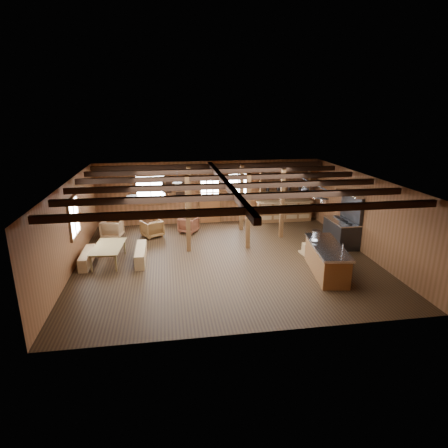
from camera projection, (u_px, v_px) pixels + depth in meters
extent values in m
cube|color=black|center=(225.00, 259.00, 12.97)|extent=(10.00, 9.00, 0.02)
cube|color=black|center=(225.00, 179.00, 12.14)|extent=(10.00, 9.00, 0.02)
cube|color=brown|center=(69.00, 228.00, 11.82)|extent=(0.02, 9.00, 2.80)
cube|color=brown|center=(364.00, 214.00, 13.29)|extent=(0.02, 9.00, 2.80)
cube|color=brown|center=(210.00, 192.00, 16.81)|extent=(10.00, 0.02, 2.80)
cube|color=brown|center=(257.00, 278.00, 8.30)|extent=(10.00, 0.02, 2.80)
cube|color=black|center=(249.00, 211.00, 8.87)|extent=(9.80, 0.12, 0.18)
cube|color=black|center=(237.00, 197.00, 10.29)|extent=(9.80, 0.12, 0.18)
cube|color=black|center=(228.00, 186.00, 11.70)|extent=(9.80, 0.12, 0.18)
cube|color=black|center=(221.00, 178.00, 13.12)|extent=(9.80, 0.12, 0.18)
cube|color=black|center=(215.00, 171.00, 14.54)|extent=(9.80, 0.12, 0.18)
cube|color=black|center=(211.00, 166.00, 15.76)|extent=(9.80, 0.12, 0.18)
cube|color=black|center=(225.00, 183.00, 12.18)|extent=(0.18, 8.82, 0.18)
cube|color=#482914|center=(188.00, 214.00, 13.32)|extent=(0.15, 0.15, 2.80)
cube|color=#482914|center=(189.00, 200.00, 15.43)|extent=(0.15, 0.15, 2.80)
cube|color=#482914|center=(248.00, 212.00, 13.65)|extent=(0.15, 0.15, 2.80)
cube|color=#482914|center=(242.00, 198.00, 15.75)|extent=(0.15, 0.15, 2.80)
cube|color=#482914|center=(282.00, 203.00, 14.82)|extent=(0.15, 0.15, 2.80)
cube|color=brown|center=(210.00, 211.00, 17.01)|extent=(0.90, 0.06, 1.10)
cube|color=#482914|center=(199.00, 200.00, 16.79)|extent=(0.06, 0.08, 2.10)
cube|color=#482914|center=(220.00, 200.00, 16.93)|extent=(0.06, 0.08, 2.10)
cube|color=#482914|center=(210.00, 177.00, 16.54)|extent=(1.02, 0.08, 0.06)
cube|color=white|center=(210.00, 189.00, 16.71)|extent=(0.84, 0.02, 0.90)
cube|color=white|center=(151.00, 190.00, 16.33)|extent=(1.20, 0.02, 1.20)
cube|color=#482914|center=(151.00, 190.00, 16.33)|extent=(1.32, 0.06, 1.32)
cube|color=white|center=(238.00, 187.00, 16.90)|extent=(0.90, 0.02, 1.20)
cube|color=#482914|center=(238.00, 187.00, 16.90)|extent=(1.02, 0.06, 1.32)
cube|color=white|center=(74.00, 217.00, 12.24)|extent=(0.02, 1.20, 1.20)
cube|color=#482914|center=(74.00, 217.00, 12.24)|extent=(0.14, 1.24, 1.32)
cube|color=beige|center=(180.00, 184.00, 16.46)|extent=(0.50, 0.03, 0.40)
cube|color=black|center=(180.00, 185.00, 16.45)|extent=(0.55, 0.02, 0.45)
cube|color=beige|center=(167.00, 187.00, 16.40)|extent=(0.35, 0.03, 0.45)
cube|color=black|center=(167.00, 187.00, 16.39)|extent=(0.40, 0.02, 0.50)
cube|color=beige|center=(181.00, 196.00, 16.60)|extent=(0.40, 0.03, 0.30)
cube|color=black|center=(181.00, 196.00, 16.60)|extent=(0.45, 0.02, 0.35)
cube|color=brown|center=(284.00, 211.00, 17.30)|extent=(2.50, 0.55, 0.90)
cube|color=#997445|center=(284.00, 201.00, 17.14)|extent=(2.55, 0.60, 0.06)
cube|color=brown|center=(284.00, 191.00, 17.06)|extent=(2.30, 0.35, 0.04)
cube|color=brown|center=(285.00, 183.00, 16.96)|extent=(2.30, 0.35, 0.04)
cube|color=brown|center=(285.00, 176.00, 16.86)|extent=(2.30, 0.35, 0.04)
cube|color=brown|center=(260.00, 184.00, 16.79)|extent=(0.04, 0.35, 1.40)
cube|color=brown|center=(309.00, 183.00, 17.13)|extent=(0.04, 0.35, 1.40)
cylinder|color=#2A2A2C|center=(131.00, 189.00, 11.77)|extent=(0.02, 0.02, 0.45)
cone|color=silver|center=(132.00, 199.00, 11.87)|extent=(0.36, 0.36, 0.22)
cylinder|color=#2A2A2C|center=(177.00, 177.00, 13.88)|extent=(0.02, 0.02, 0.45)
cone|color=silver|center=(177.00, 185.00, 13.97)|extent=(0.36, 0.36, 0.22)
cylinder|color=#2A2A2C|center=(311.00, 183.00, 12.94)|extent=(0.04, 3.00, 0.04)
cylinder|color=#2A2A2C|center=(325.00, 195.00, 11.70)|extent=(0.01, 0.01, 0.26)
cylinder|color=silver|center=(325.00, 201.00, 11.76)|extent=(0.25, 0.25, 0.14)
cylinder|color=#2A2A2C|center=(320.00, 191.00, 12.00)|extent=(0.01, 0.01, 0.19)
cylinder|color=#2A2A2C|center=(319.00, 196.00, 12.05)|extent=(0.22, 0.22, 0.14)
cylinder|color=#2A2A2C|center=(317.00, 190.00, 12.34)|extent=(0.01, 0.01, 0.26)
cylinder|color=silver|center=(317.00, 196.00, 12.40)|extent=(0.25, 0.25, 0.14)
cylinder|color=#2A2A2C|center=(315.00, 188.00, 12.66)|extent=(0.01, 0.01, 0.22)
cylinder|color=#2A2A2C|center=(314.00, 193.00, 12.71)|extent=(0.18, 0.18, 0.14)
cylinder|color=#2A2A2C|center=(311.00, 187.00, 12.99)|extent=(0.01, 0.01, 0.30)
cylinder|color=silver|center=(311.00, 193.00, 13.06)|extent=(0.20, 0.20, 0.14)
cylinder|color=#2A2A2C|center=(306.00, 185.00, 13.30)|extent=(0.01, 0.01, 0.29)
cylinder|color=#2A2A2C|center=(305.00, 191.00, 13.36)|extent=(0.27, 0.27, 0.14)
cylinder|color=#2A2A2C|center=(306.00, 181.00, 13.62)|extent=(0.01, 0.01, 0.16)
cylinder|color=silver|center=(306.00, 185.00, 13.66)|extent=(0.27, 0.27, 0.14)
cylinder|color=#2A2A2C|center=(301.00, 179.00, 13.92)|extent=(0.01, 0.01, 0.16)
cylinder|color=#2A2A2C|center=(300.00, 183.00, 13.97)|extent=(0.22, 0.22, 0.14)
cylinder|color=#2A2A2C|center=(298.00, 180.00, 14.26)|extent=(0.01, 0.01, 0.29)
cylinder|color=silver|center=(297.00, 185.00, 14.33)|extent=(0.19, 0.19, 0.14)
cube|color=brown|center=(326.00, 261.00, 11.75)|extent=(1.13, 2.49, 0.86)
cube|color=silver|center=(327.00, 247.00, 11.61)|extent=(1.23, 2.60, 0.08)
cylinder|color=#2A2A2C|center=(336.00, 254.00, 11.05)|extent=(0.44, 0.44, 0.06)
cylinder|color=silver|center=(343.00, 249.00, 11.03)|extent=(0.03, 0.03, 0.30)
cube|color=#997445|center=(309.00, 249.00, 13.25)|extent=(0.54, 0.41, 0.45)
cube|color=#2A2A2C|center=(341.00, 233.00, 14.24)|extent=(0.82, 1.54, 0.92)
cube|color=silver|center=(342.00, 221.00, 14.10)|extent=(0.84, 1.56, 0.04)
cube|color=#2A2A2C|center=(352.00, 207.00, 13.98)|extent=(0.12, 1.54, 1.03)
cube|color=silver|center=(350.00, 193.00, 13.81)|extent=(0.40, 1.64, 0.05)
imported|color=olive|center=(110.00, 254.00, 12.61)|extent=(1.08, 1.76, 0.59)
cube|color=#997445|center=(87.00, 258.00, 12.53)|extent=(0.29, 1.56, 0.43)
cube|color=#997445|center=(141.00, 254.00, 12.78)|extent=(0.32, 1.72, 0.47)
imported|color=brown|center=(152.00, 228.00, 15.18)|extent=(1.01, 1.02, 0.69)
imported|color=brown|center=(189.00, 225.00, 15.72)|extent=(0.95, 0.96, 0.64)
imported|color=olive|center=(112.00, 229.00, 15.06)|extent=(0.89, 0.91, 0.72)
cylinder|color=silver|center=(316.00, 233.00, 12.53)|extent=(0.27, 0.27, 0.16)
imported|color=silver|center=(313.00, 241.00, 11.89)|extent=(0.36, 0.36, 0.07)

